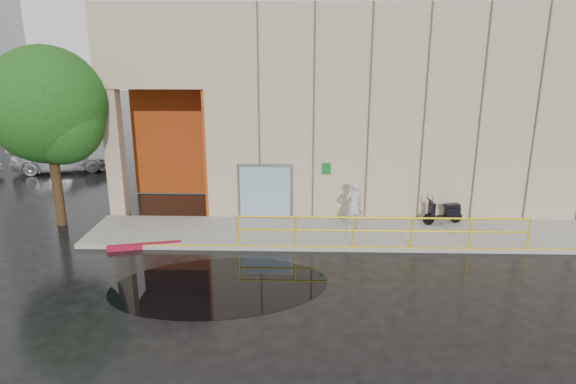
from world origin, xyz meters
The scene contains 10 objects.
ground centered at (0.00, 0.00, 0.00)m, with size 120.00×120.00×0.00m, color black.
sidewalk centered at (4.00, 4.50, 0.07)m, with size 20.00×3.00×0.15m, color gray.
building centered at (5.10, 10.98, 4.21)m, with size 20.00×10.17×8.00m.
guardrail centered at (4.25, 3.15, 0.68)m, with size 9.56×0.06×1.03m.
person centered at (3.45, 4.73, 1.05)m, with size 0.66×0.43×1.80m, color #AFAFB4.
scooter centered at (6.84, 5.43, 0.84)m, with size 1.58×0.84×1.20m.
red_curb centered at (-3.67, 3.10, 0.09)m, with size 2.40×0.18×0.18m, color maroon.
puddle centered at (-0.73, 0.46, 0.00)m, with size 6.19×3.81×0.01m, color black.
car_c centered at (-11.17, 13.60, 0.73)m, with size 2.03×5.00×1.45m, color #B4B6BB.
tree_near centered at (-7.36, 5.31, 4.33)m, with size 4.17×4.17×6.59m.
Camera 1 is at (1.60, -12.69, 6.69)m, focal length 32.00 mm.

